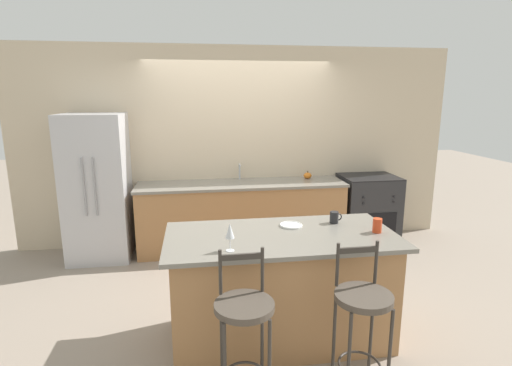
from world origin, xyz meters
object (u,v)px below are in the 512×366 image
object	(u,v)px
bar_stool_near	(244,323)
pumpkin_decoration	(308,176)
oven_range	(367,209)
wine_glass	(230,231)
bar_stool_far	(362,313)
tumbler_cup	(377,225)
coffee_mug	(334,217)
refrigerator	(98,187)
dinner_plate	(291,225)

from	to	relation	value
bar_stool_near	pumpkin_decoration	distance (m)	3.25
oven_range	wine_glass	size ratio (longest dim) A/B	4.44
bar_stool_far	tumbler_cup	world-z (taller)	bar_stool_far
wine_glass	pumpkin_decoration	world-z (taller)	wine_glass
pumpkin_decoration	wine_glass	bearing A→B (deg)	-117.27
oven_range	tumbler_cup	world-z (taller)	tumbler_cup
coffee_mug	pumpkin_decoration	world-z (taller)	coffee_mug
refrigerator	coffee_mug	bearing A→B (deg)	-37.39
bar_stool_near	dinner_plate	distance (m)	1.12
refrigerator	tumbler_cup	bearing A→B (deg)	-38.51
oven_range	bar_stool_far	world-z (taller)	bar_stool_far
wine_glass	pumpkin_decoration	distance (m)	2.85
coffee_mug	dinner_plate	bearing A→B (deg)	-176.16
coffee_mug	pumpkin_decoration	xyz separation A→B (m)	(0.33, 2.02, -0.04)
refrigerator	coffee_mug	world-z (taller)	refrigerator
refrigerator	pumpkin_decoration	size ratio (longest dim) A/B	16.59
oven_range	coffee_mug	distance (m)	2.30
refrigerator	wine_glass	size ratio (longest dim) A/B	8.62
bar_stool_far	tumbler_cup	size ratio (longest dim) A/B	9.03
bar_stool_near	wine_glass	distance (m)	0.65
tumbler_cup	oven_range	bearing A→B (deg)	67.26
oven_range	coffee_mug	bearing A→B (deg)	-121.99
bar_stool_near	tumbler_cup	xyz separation A→B (m)	(1.20, 0.67, 0.38)
bar_stool_far	tumbler_cup	distance (m)	0.87
refrigerator	tumbler_cup	size ratio (longest dim) A/B	15.39
bar_stool_far	bar_stool_near	bearing A→B (deg)	179.72
oven_range	bar_stool_near	distance (m)	3.55
refrigerator	oven_range	distance (m)	3.65
oven_range	wine_glass	bearing A→B (deg)	-131.93
wine_glass	pumpkin_decoration	xyz separation A→B (m)	(1.31, 2.53, -0.14)
dinner_plate	coffee_mug	xyz separation A→B (m)	(0.40, 0.03, 0.04)
refrigerator	oven_range	world-z (taller)	refrigerator
refrigerator	wine_glass	world-z (taller)	refrigerator
bar_stool_far	pumpkin_decoration	distance (m)	3.04
bar_stool_far	pumpkin_decoration	bearing A→B (deg)	81.29
bar_stool_near	refrigerator	bearing A→B (deg)	118.15
dinner_plate	tumbler_cup	bearing A→B (deg)	-21.41
bar_stool_near	tumbler_cup	world-z (taller)	bar_stool_near
refrigerator	dinner_plate	distance (m)	2.78
refrigerator	coffee_mug	size ratio (longest dim) A/B	16.45
bar_stool_far	oven_range	bearing A→B (deg)	65.31
wine_glass	tumbler_cup	distance (m)	1.27
oven_range	bar_stool_far	distance (m)	3.15
dinner_plate	coffee_mug	size ratio (longest dim) A/B	1.79
bar_stool_far	dinner_plate	distance (m)	1.03
oven_range	coffee_mug	size ratio (longest dim) A/B	8.49
dinner_plate	wine_glass	bearing A→B (deg)	-139.97
oven_range	dinner_plate	size ratio (longest dim) A/B	4.73
bar_stool_far	coffee_mug	world-z (taller)	bar_stool_far
bar_stool_near	tumbler_cup	distance (m)	1.42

